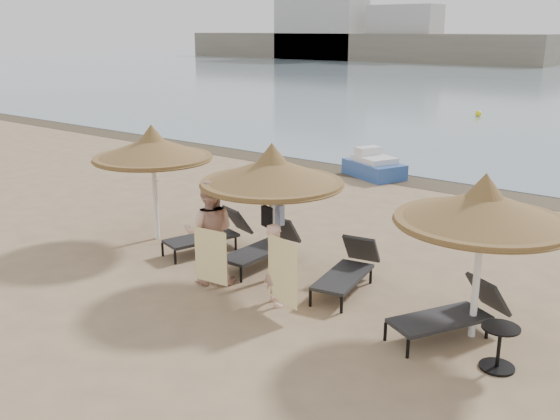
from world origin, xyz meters
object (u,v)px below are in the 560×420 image
(lounger_near_left, at_px, (264,245))
(side_table, at_px, (499,349))
(palapa_left, at_px, (152,149))
(palapa_right, at_px, (483,208))
(lounger_far_right, at_px, (454,312))
(lounger_far_left, at_px, (212,233))
(lounger_near_right, at_px, (349,269))
(pedal_boat, at_px, (374,166))
(person_right, at_px, (275,258))
(person_left, at_px, (209,224))
(palapa_center, at_px, (272,172))

(lounger_near_left, relative_size, side_table, 3.01)
(palapa_left, relative_size, palapa_right, 1.00)
(palapa_right, relative_size, lounger_near_left, 1.36)
(lounger_far_right, bearing_deg, lounger_far_left, -157.40)
(lounger_far_right, bearing_deg, lounger_near_right, -166.19)
(pedal_boat, bearing_deg, lounger_far_right, -30.35)
(lounger_near_left, relative_size, lounger_near_right, 0.96)
(person_right, bearing_deg, lounger_far_left, 7.13)
(lounger_far_left, relative_size, lounger_near_right, 1.01)
(palapa_right, relative_size, person_left, 1.15)
(lounger_near_left, xyz_separation_m, person_left, (-0.18, -1.39, 0.77))
(palapa_center, relative_size, person_right, 1.56)
(person_left, bearing_deg, pedal_boat, -116.79)
(palapa_center, relative_size, lounger_near_left, 1.38)
(lounger_near_right, relative_size, person_right, 1.18)
(palapa_right, bearing_deg, lounger_far_right, -145.74)
(person_left, distance_m, person_right, 1.62)
(lounger_far_left, bearing_deg, palapa_left, -155.95)
(lounger_near_left, xyz_separation_m, side_table, (5.27, -1.19, -0.09))
(palapa_left, height_order, lounger_far_right, palapa_left)
(lounger_far_right, relative_size, side_table, 3.15)
(palapa_left, bearing_deg, palapa_center, -4.59)
(palapa_left, height_order, palapa_right, palapa_left)
(side_table, distance_m, person_left, 5.53)
(palapa_center, bearing_deg, person_left, -136.30)
(palapa_right, bearing_deg, person_right, -163.20)
(person_right, distance_m, pedal_boat, 10.38)
(lounger_far_left, bearing_deg, lounger_near_right, 16.69)
(palapa_center, bearing_deg, lounger_far_left, 166.32)
(lounger_far_left, relative_size, person_left, 0.89)
(person_right, bearing_deg, lounger_near_left, -12.37)
(lounger_far_right, xyz_separation_m, pedal_boat, (-6.50, 8.94, -0.05))
(palapa_center, bearing_deg, side_table, -7.62)
(palapa_right, xyz_separation_m, person_left, (-4.80, -0.93, -0.95))
(palapa_right, distance_m, pedal_boat, 11.21)
(side_table, bearing_deg, palapa_center, 172.38)
(lounger_near_left, height_order, side_table, lounger_near_left)
(lounger_near_left, height_order, lounger_near_right, lounger_near_left)
(palapa_right, bearing_deg, palapa_center, -178.36)
(palapa_right, bearing_deg, pedal_boat, 127.56)
(palapa_right, height_order, side_table, palapa_right)
(palapa_left, relative_size, lounger_far_right, 1.31)
(lounger_far_right, xyz_separation_m, person_right, (-2.95, -0.80, 0.47))
(lounger_far_right, bearing_deg, palapa_right, 62.40)
(palapa_right, xyz_separation_m, lounger_far_left, (-6.02, 0.39, -1.72))
(lounger_far_left, xyz_separation_m, lounger_near_right, (3.47, 0.03, -0.00))
(palapa_center, xyz_separation_m, pedal_boat, (-2.81, 8.89, -1.79))
(lounger_far_left, relative_size, lounger_near_left, 1.05)
(pedal_boat, bearing_deg, palapa_right, -28.81)
(lounger_near_left, bearing_deg, side_table, -12.52)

